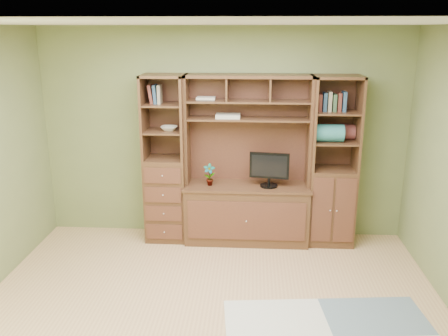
# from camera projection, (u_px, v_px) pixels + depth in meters

# --- Properties ---
(room) EXTENTS (4.60, 4.10, 2.64)m
(room) POSITION_uv_depth(u_px,v_px,m) (208.00, 185.00, 3.96)
(room) COLOR tan
(room) RESTS_ON ground
(center_hutch) EXTENTS (1.54, 0.53, 2.05)m
(center_hutch) POSITION_uv_depth(u_px,v_px,m) (247.00, 162.00, 5.68)
(center_hutch) COLOR #492C19
(center_hutch) RESTS_ON ground
(left_tower) EXTENTS (0.50, 0.45, 2.05)m
(left_tower) POSITION_uv_depth(u_px,v_px,m) (165.00, 160.00, 5.78)
(left_tower) COLOR #492C19
(left_tower) RESTS_ON ground
(right_tower) EXTENTS (0.55, 0.45, 2.05)m
(right_tower) POSITION_uv_depth(u_px,v_px,m) (333.00, 162.00, 5.66)
(right_tower) COLOR #492C19
(right_tower) RESTS_ON ground
(monitor) EXTENTS (0.50, 0.27, 0.58)m
(monitor) POSITION_uv_depth(u_px,v_px,m) (269.00, 163.00, 5.63)
(monitor) COLOR black
(monitor) RESTS_ON center_hutch
(orchid) EXTENTS (0.14, 0.10, 0.27)m
(orchid) POSITION_uv_depth(u_px,v_px,m) (209.00, 175.00, 5.72)
(orchid) COLOR brown
(orchid) RESTS_ON center_hutch
(magazines) EXTENTS (0.29, 0.21, 0.04)m
(magazines) POSITION_uv_depth(u_px,v_px,m) (228.00, 116.00, 5.63)
(magazines) COLOR #BEB5A2
(magazines) RESTS_ON center_hutch
(bowl) EXTENTS (0.20, 0.20, 0.05)m
(bowl) POSITION_uv_depth(u_px,v_px,m) (169.00, 128.00, 5.66)
(bowl) COLOR silver
(bowl) RESTS_ON left_tower
(blanket_teal) EXTENTS (0.35, 0.21, 0.21)m
(blanket_teal) POSITION_uv_depth(u_px,v_px,m) (328.00, 133.00, 5.51)
(blanket_teal) COLOR #2B7171
(blanket_teal) RESTS_ON right_tower
(blanket_red) EXTENTS (0.32, 0.18, 0.18)m
(blanket_red) POSITION_uv_depth(u_px,v_px,m) (341.00, 132.00, 5.63)
(blanket_red) COLOR brown
(blanket_red) RESTS_ON right_tower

